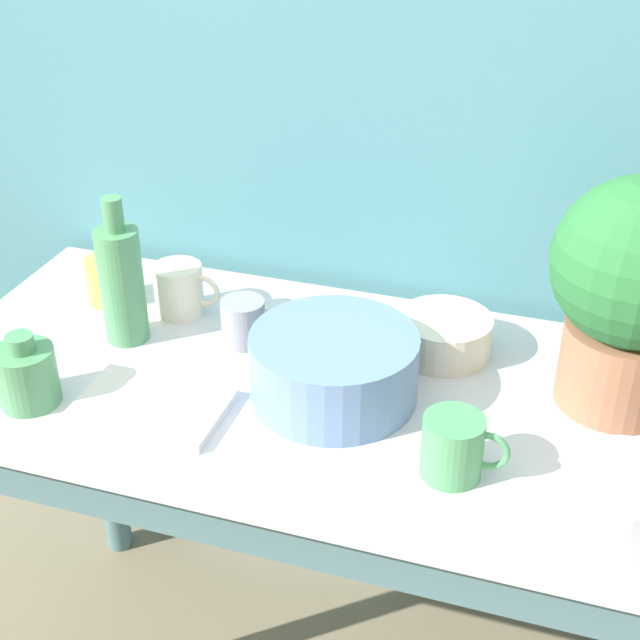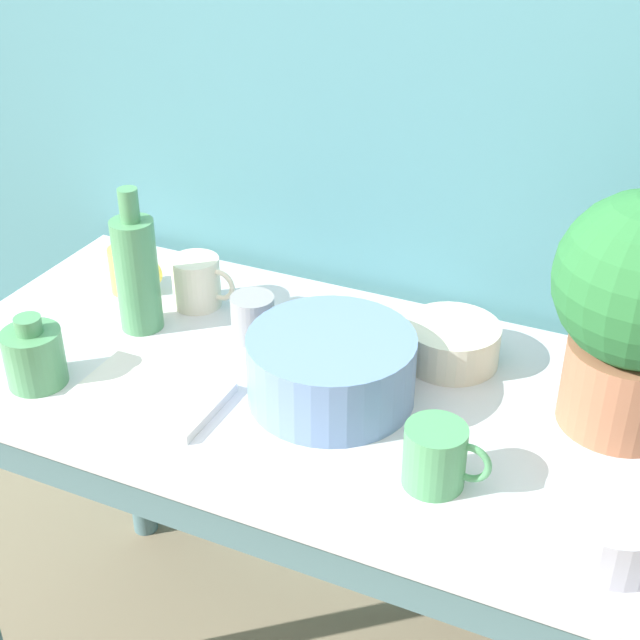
{
  "view_description": "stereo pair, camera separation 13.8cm",
  "coord_description": "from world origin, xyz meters",
  "px_view_note": "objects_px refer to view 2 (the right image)",
  "views": [
    {
      "loc": [
        0.36,
        -0.82,
        1.63
      ],
      "look_at": [
        0.0,
        0.32,
        0.92
      ],
      "focal_mm": 50.0,
      "sensor_mm": 36.0,
      "label": 1
    },
    {
      "loc": [
        0.49,
        -0.77,
        1.63
      ],
      "look_at": [
        0.0,
        0.32,
        0.92
      ],
      "focal_mm": 50.0,
      "sensor_mm": 36.0,
      "label": 2
    }
  ],
  "objects_px": {
    "mug_grey": "(254,318)",
    "bowl_small_cream": "(452,343)",
    "bottle_short": "(34,356)",
    "potted_plant": "(640,303)",
    "mug_green": "(436,456)",
    "bottle_tall": "(137,272)",
    "tray_board": "(150,395)",
    "mug_yellow": "(131,269)",
    "bowl_small_steel": "(610,521)",
    "mug_cream": "(197,282)",
    "bowl_wash_large": "(331,368)"
  },
  "relations": [
    {
      "from": "bowl_wash_large",
      "to": "bowl_small_cream",
      "type": "xyz_separation_m",
      "value": [
        0.14,
        0.18,
        -0.02
      ]
    },
    {
      "from": "bottle_tall",
      "to": "bowl_wash_large",
      "type": "bearing_deg",
      "value": -8.44
    },
    {
      "from": "mug_grey",
      "to": "tray_board",
      "type": "distance_m",
      "value": 0.24
    },
    {
      "from": "bowl_small_steel",
      "to": "mug_cream",
      "type": "bearing_deg",
      "value": 158.63
    },
    {
      "from": "bowl_small_cream",
      "to": "potted_plant",
      "type": "bearing_deg",
      "value": -11.5
    },
    {
      "from": "bottle_tall",
      "to": "mug_cream",
      "type": "xyz_separation_m",
      "value": [
        0.05,
        0.11,
        -0.06
      ]
    },
    {
      "from": "tray_board",
      "to": "mug_cream",
      "type": "bearing_deg",
      "value": 106.63
    },
    {
      "from": "mug_green",
      "to": "potted_plant",
      "type": "bearing_deg",
      "value": 50.21
    },
    {
      "from": "potted_plant",
      "to": "mug_grey",
      "type": "distance_m",
      "value": 0.64
    },
    {
      "from": "mug_green",
      "to": "mug_yellow",
      "type": "bearing_deg",
      "value": 157.49
    },
    {
      "from": "bottle_tall",
      "to": "bottle_short",
      "type": "relative_size",
      "value": 2.18
    },
    {
      "from": "mug_grey",
      "to": "bowl_wash_large",
      "type": "bearing_deg",
      "value": -29.01
    },
    {
      "from": "potted_plant",
      "to": "tray_board",
      "type": "distance_m",
      "value": 0.75
    },
    {
      "from": "bottle_short",
      "to": "mug_green",
      "type": "relative_size",
      "value": 0.98
    },
    {
      "from": "potted_plant",
      "to": "mug_cream",
      "type": "bearing_deg",
      "value": 176.61
    },
    {
      "from": "bottle_tall",
      "to": "bottle_short",
      "type": "height_order",
      "value": "bottle_tall"
    },
    {
      "from": "bottle_tall",
      "to": "tray_board",
      "type": "distance_m",
      "value": 0.25
    },
    {
      "from": "bottle_short",
      "to": "bowl_small_cream",
      "type": "bearing_deg",
      "value": 29.85
    },
    {
      "from": "bottle_short",
      "to": "bowl_small_cream",
      "type": "relative_size",
      "value": 0.76
    },
    {
      "from": "mug_grey",
      "to": "bowl_small_cream",
      "type": "height_order",
      "value": "mug_grey"
    },
    {
      "from": "mug_yellow",
      "to": "mug_cream",
      "type": "relative_size",
      "value": 0.89
    },
    {
      "from": "potted_plant",
      "to": "mug_cream",
      "type": "xyz_separation_m",
      "value": [
        -0.77,
        0.05,
        -0.16
      ]
    },
    {
      "from": "bottle_tall",
      "to": "potted_plant",
      "type": "bearing_deg",
      "value": 4.44
    },
    {
      "from": "bottle_short",
      "to": "tray_board",
      "type": "relative_size",
      "value": 0.53
    },
    {
      "from": "bottle_short",
      "to": "mug_cream",
      "type": "relative_size",
      "value": 0.97
    },
    {
      "from": "bottle_short",
      "to": "mug_green",
      "type": "distance_m",
      "value": 0.66
    },
    {
      "from": "mug_yellow",
      "to": "mug_cream",
      "type": "bearing_deg",
      "value": 1.41
    },
    {
      "from": "potted_plant",
      "to": "bottle_short",
      "type": "relative_size",
      "value": 3.06
    },
    {
      "from": "bottle_tall",
      "to": "mug_cream",
      "type": "relative_size",
      "value": 2.1
    },
    {
      "from": "mug_cream",
      "to": "bowl_small_cream",
      "type": "relative_size",
      "value": 0.78
    },
    {
      "from": "mug_cream",
      "to": "mug_green",
      "type": "bearing_deg",
      "value": -27.86
    },
    {
      "from": "bottle_short",
      "to": "tray_board",
      "type": "bearing_deg",
      "value": 10.41
    },
    {
      "from": "mug_green",
      "to": "mug_cream",
      "type": "distance_m",
      "value": 0.63
    },
    {
      "from": "tray_board",
      "to": "mug_green",
      "type": "bearing_deg",
      "value": -0.39
    },
    {
      "from": "bowl_wash_large",
      "to": "mug_cream",
      "type": "height_order",
      "value": "bowl_wash_large"
    },
    {
      "from": "bottle_short",
      "to": "bowl_small_steel",
      "type": "distance_m",
      "value": 0.9
    },
    {
      "from": "mug_grey",
      "to": "bottle_short",
      "type": "bearing_deg",
      "value": -133.74
    },
    {
      "from": "tray_board",
      "to": "mug_yellow",
      "type": "bearing_deg",
      "value": 128.88
    },
    {
      "from": "bottle_tall",
      "to": "mug_grey",
      "type": "xyz_separation_m",
      "value": [
        0.2,
        0.05,
        -0.07
      ]
    },
    {
      "from": "mug_yellow",
      "to": "bottle_short",
      "type": "bearing_deg",
      "value": -82.93
    },
    {
      "from": "bowl_wash_large",
      "to": "bottle_short",
      "type": "relative_size",
      "value": 2.18
    },
    {
      "from": "mug_yellow",
      "to": "bowl_small_steel",
      "type": "bearing_deg",
      "value": -18.11
    },
    {
      "from": "mug_yellow",
      "to": "mug_cream",
      "type": "distance_m",
      "value": 0.15
    },
    {
      "from": "bowl_small_cream",
      "to": "bottle_short",
      "type": "bearing_deg",
      "value": -150.15
    },
    {
      "from": "mug_cream",
      "to": "bowl_small_cream",
      "type": "bearing_deg",
      "value": 1.39
    },
    {
      "from": "mug_grey",
      "to": "bowl_small_cream",
      "type": "relative_size",
      "value": 0.68
    },
    {
      "from": "mug_grey",
      "to": "bowl_small_steel",
      "type": "xyz_separation_m",
      "value": [
        0.64,
        -0.25,
        -0.01
      ]
    },
    {
      "from": "mug_grey",
      "to": "mug_cream",
      "type": "xyz_separation_m",
      "value": [
        -0.15,
        0.06,
        0.01
      ]
    },
    {
      "from": "potted_plant",
      "to": "mug_green",
      "type": "height_order",
      "value": "potted_plant"
    },
    {
      "from": "potted_plant",
      "to": "tray_board",
      "type": "bearing_deg",
      "value": -160.05
    }
  ]
}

